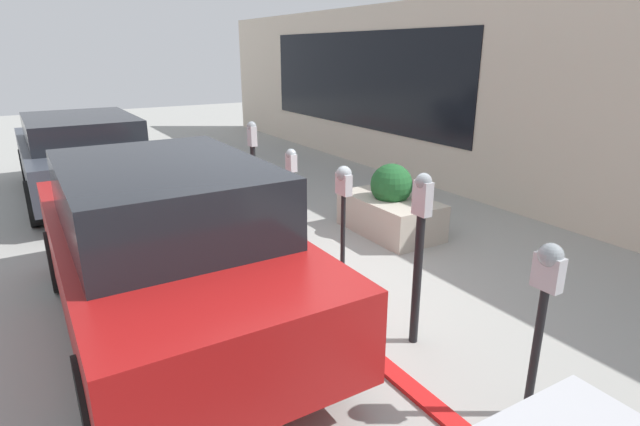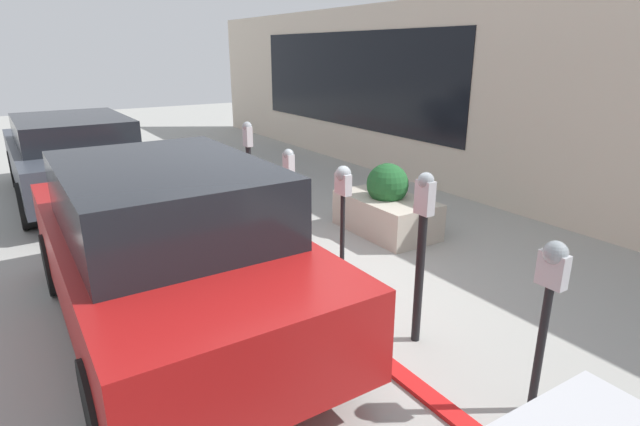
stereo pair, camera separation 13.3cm
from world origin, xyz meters
The scene contains 11 objects.
ground_plane centered at (0.00, 0.00, 0.00)m, with size 40.00×40.00×0.00m, color #999993.
curb_strip centered at (0.00, 0.08, 0.02)m, with size 24.50×0.16×0.04m.
building_facade centered at (0.00, -4.47, 1.75)m, with size 24.50×0.17×3.49m.
parking_meter_nearest centered at (-2.41, -0.47, 1.01)m, with size 0.20×0.17×1.37m.
parking_meter_second centered at (-1.22, -0.41, 1.02)m, with size 0.17×0.14×1.61m.
parking_meter_middle centered at (0.05, -0.46, 1.10)m, with size 0.20×0.17×1.41m.
parking_meter_fourth centered at (1.20, -0.44, 1.03)m, with size 0.15×0.13×1.41m.
parking_meter_farthest centered at (2.43, -0.46, 1.01)m, with size 0.16×0.13×1.60m.
planter_box centered at (1.17, -2.05, 0.38)m, with size 1.51×0.89×1.04m.
parked_car_middle centered at (0.24, 1.42, 0.86)m, with size 4.42×1.91×1.66m.
parked_car_rear centered at (5.62, 1.47, 0.80)m, with size 4.70×2.04×1.47m.
Camera 2 is at (-4.16, 2.54, 2.59)m, focal length 28.00 mm.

